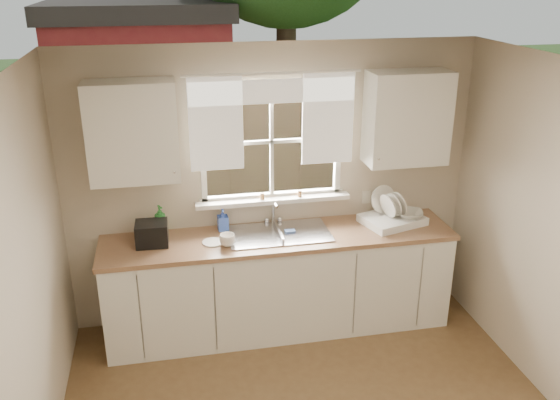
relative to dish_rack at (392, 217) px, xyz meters
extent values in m
cube|color=beige|center=(-1.04, 0.26, -0.40)|extent=(3.60, 0.02, 1.15)
cube|color=beige|center=(-1.04, 0.26, 1.35)|extent=(3.60, 0.02, 0.35)
cube|color=beige|center=(-2.24, 0.26, 0.68)|extent=(1.20, 0.02, 1.00)
cube|color=beige|center=(0.16, 0.26, 0.68)|extent=(1.20, 0.02, 1.00)
cube|color=beige|center=(-2.84, -1.74, 0.28)|extent=(0.02, 4.00, 2.50)
cube|color=silver|center=(-1.04, -1.74, 1.53)|extent=(3.60, 4.00, 0.02)
cube|color=white|center=(-1.04, 0.28, 0.18)|extent=(1.30, 0.06, 0.05)
cube|color=white|center=(-1.04, 0.28, 1.18)|extent=(1.30, 0.06, 0.05)
cube|color=white|center=(-1.64, 0.28, 0.68)|extent=(0.05, 0.06, 1.05)
cube|color=white|center=(-0.44, 0.28, 0.68)|extent=(0.05, 0.06, 1.05)
cube|color=white|center=(-1.04, 0.28, 0.68)|extent=(0.03, 0.04, 1.00)
cube|color=white|center=(-1.04, 0.28, 0.68)|extent=(1.20, 0.04, 0.03)
cube|color=white|center=(-1.04, 0.22, 0.16)|extent=(1.38, 0.14, 0.04)
cylinder|color=white|center=(-1.04, 0.20, 1.28)|extent=(1.50, 0.02, 0.02)
cube|color=white|center=(-1.52, 0.21, 0.88)|extent=(0.45, 0.02, 0.80)
cube|color=white|center=(-0.56, 0.21, 0.88)|extent=(0.45, 0.02, 0.80)
cube|color=white|center=(-1.04, 0.21, 1.13)|extent=(1.40, 0.02, 0.20)
cube|color=white|center=(-1.04, -0.06, -0.54)|extent=(3.00, 0.62, 0.87)
cube|color=#946B4A|center=(-1.04, -0.06, -0.08)|extent=(3.04, 0.65, 0.04)
cube|color=white|center=(-2.19, 0.08, 0.88)|extent=(0.70, 0.33, 0.80)
cube|color=white|center=(0.11, 0.08, 0.88)|extent=(0.70, 0.33, 0.80)
cube|color=beige|center=(-0.16, 0.24, 0.11)|extent=(0.08, 0.01, 0.12)
cylinder|color=brown|center=(-0.80, 0.20, 0.21)|extent=(0.04, 0.04, 0.06)
cylinder|color=brown|center=(-1.14, 0.20, 0.21)|extent=(0.04, 0.04, 0.06)
cube|color=#335421|center=(-1.04, 5.26, -0.99)|extent=(20.00, 10.00, 0.02)
cube|color=#977453|center=(-1.04, 3.26, -0.07)|extent=(8.00, 0.10, 1.80)
cube|color=maroon|center=(-2.24, 6.76, 0.13)|extent=(3.00, 3.00, 2.20)
cube|color=black|center=(-2.24, 6.76, 1.38)|extent=(3.20, 3.20, 0.30)
cylinder|color=#423021|center=(0.36, 6.26, 0.63)|extent=(0.36, 0.36, 3.20)
cube|color=#B7B7BC|center=(-1.04, -0.03, -0.14)|extent=(0.84, 0.46, 0.18)
cube|color=#B7B7BC|center=(-1.04, -0.03, -0.06)|extent=(0.88, 0.50, 0.01)
cube|color=#B7B7BC|center=(-1.04, -0.03, -0.08)|extent=(0.02, 0.41, 0.14)
cylinder|color=silver|center=(-1.04, 0.22, 0.05)|extent=(0.03, 0.03, 0.22)
cylinder|color=silver|center=(-1.04, 0.14, 0.16)|extent=(0.02, 0.18, 0.02)
sphere|color=silver|center=(-1.10, 0.22, -0.03)|extent=(0.05, 0.05, 0.05)
sphere|color=silver|center=(-0.98, 0.22, -0.03)|extent=(0.05, 0.05, 0.05)
cube|color=white|center=(0.00, -0.01, -0.03)|extent=(0.60, 0.52, 0.07)
cylinder|color=white|center=(-0.05, 0.11, 0.13)|extent=(0.27, 0.15, 0.25)
cylinder|color=white|center=(-0.06, -0.02, 0.12)|extent=(0.13, 0.23, 0.22)
cylinder|color=white|center=(0.00, -0.01, 0.12)|extent=(0.13, 0.23, 0.22)
cylinder|color=white|center=(0.06, 0.01, 0.12)|extent=(0.13, 0.23, 0.22)
imported|color=beige|center=(0.14, -0.05, 0.04)|extent=(0.29, 0.29, 0.06)
imported|color=#2B8332|center=(-2.04, 0.13, 0.08)|extent=(0.14, 0.14, 0.28)
imported|color=blue|center=(-1.50, 0.15, 0.04)|extent=(0.10, 0.10, 0.20)
imported|color=beige|center=(-2.15, 0.12, 0.03)|extent=(0.18, 0.18, 0.18)
cylinder|color=white|center=(-1.62, -0.10, -0.05)|extent=(0.18, 0.18, 0.01)
imported|color=white|center=(-1.50, -0.17, -0.01)|extent=(0.16, 0.16, 0.10)
cube|color=black|center=(-2.11, -0.02, 0.04)|extent=(0.27, 0.24, 0.19)
camera|label=1|loc=(-1.95, -4.58, 2.10)|focal=38.00mm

